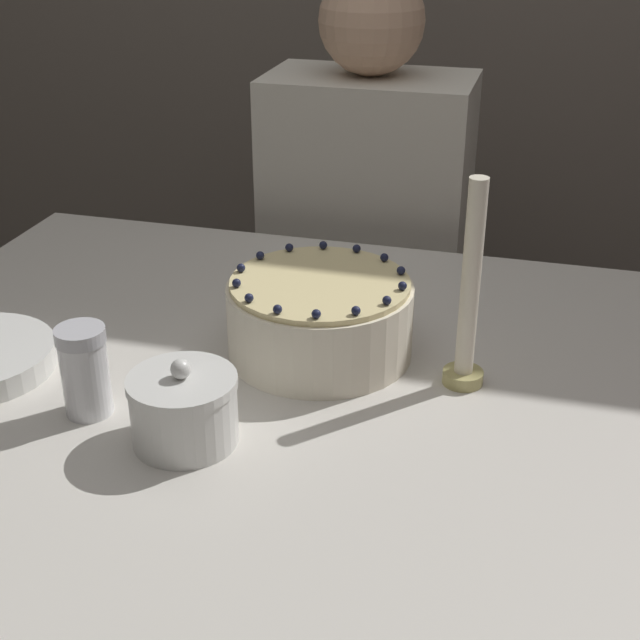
{
  "coord_description": "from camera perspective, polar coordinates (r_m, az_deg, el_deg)",
  "views": [
    {
      "loc": [
        0.3,
        -0.91,
        1.34
      ],
      "look_at": [
        0.01,
        0.15,
        0.78
      ],
      "focal_mm": 50.0,
      "sensor_mm": 36.0,
      "label": 1
    }
  ],
  "objects": [
    {
      "name": "sugar_shaker",
      "position": [
        1.14,
        -14.82,
        -3.14
      ],
      "size": [
        0.06,
        0.06,
        0.12
      ],
      "color": "white",
      "rests_on": "dining_table"
    },
    {
      "name": "sugar_bowl",
      "position": [
        1.07,
        -8.7,
        -5.64
      ],
      "size": [
        0.13,
        0.13,
        0.11
      ],
      "color": "silver",
      "rests_on": "dining_table"
    },
    {
      "name": "person_man_blue_shirt",
      "position": [
        1.91,
        2.88,
        1.33
      ],
      "size": [
        0.4,
        0.34,
        1.18
      ],
      "rotation": [
        0.0,
        0.0,
        3.14
      ],
      "color": "#473D33",
      "rests_on": "ground_plane"
    },
    {
      "name": "candle",
      "position": [
        1.15,
        9.5,
        0.99
      ],
      "size": [
        0.05,
        0.05,
        0.28
      ],
      "color": "tan",
      "rests_on": "dining_table"
    },
    {
      "name": "cake",
      "position": [
        1.24,
        0.0,
        0.16
      ],
      "size": [
        0.26,
        0.26,
        0.12
      ],
      "color": "#EFE5CC",
      "rests_on": "dining_table"
    },
    {
      "name": "dining_table",
      "position": [
        1.19,
        -2.41,
        -9.71
      ],
      "size": [
        1.3,
        1.14,
        0.72
      ],
      "color": "beige",
      "rests_on": "ground_plane"
    }
  ]
}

